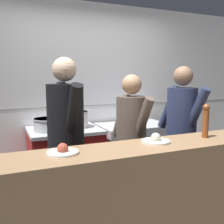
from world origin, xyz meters
name	(u,v)px	position (x,y,z in m)	size (l,w,h in m)	color
wall_back_tiled	(90,95)	(0.00, 1.57, 1.30)	(8.00, 0.06, 2.60)	white
oven_range	(65,163)	(-0.47, 1.17, 0.46)	(0.89, 0.71, 0.91)	maroon
prep_counter	(134,155)	(0.52, 1.17, 0.45)	(0.98, 0.65, 0.90)	#B7BABF
pass_counter	(164,201)	(0.05, -0.28, 0.51)	(2.78, 0.45, 1.02)	#93704C
stock_pot	(47,124)	(-0.69, 1.12, 1.00)	(0.35, 0.35, 0.16)	#B7BABF
sauce_pot	(77,119)	(-0.30, 1.21, 1.02)	(0.32, 0.32, 0.21)	beige
plated_dish_main	(63,151)	(-0.81, -0.24, 1.04)	(0.23, 0.23, 0.08)	white
plated_dish_appetiser	(156,140)	(-0.01, -0.22, 1.04)	(0.24, 0.24, 0.08)	white
pepper_mill	(206,120)	(0.49, -0.26, 1.18)	(0.06, 0.06, 0.31)	brown
chef_head_cook	(66,137)	(-0.63, 0.43, 0.98)	(0.39, 0.77, 1.76)	black
chef_sous	(131,140)	(0.08, 0.40, 0.89)	(0.37, 0.70, 1.59)	black
chef_line	(181,131)	(0.73, 0.39, 0.94)	(0.40, 0.74, 1.69)	black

